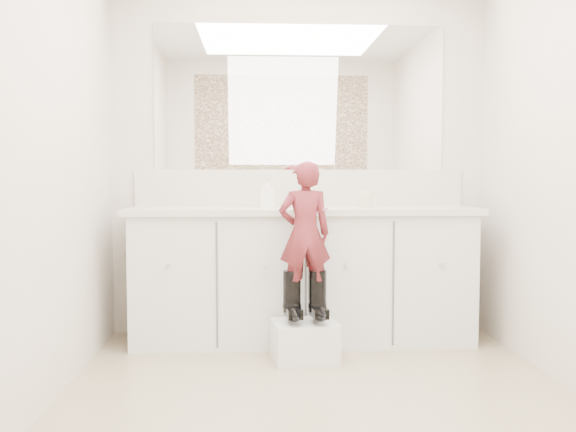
{
  "coord_description": "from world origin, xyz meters",
  "views": [
    {
      "loc": [
        -0.32,
        -2.99,
        1.1
      ],
      "look_at": [
        -0.11,
        0.93,
        0.85
      ],
      "focal_mm": 40.0,
      "sensor_mm": 36.0,
      "label": 1
    }
  ],
  "objects": [
    {
      "name": "toothbrush",
      "position": [
        0.05,
        0.75,
        0.89
      ],
      "size": [
        0.14,
        0.03,
        0.06
      ],
      "primitive_type": "cylinder",
      "rotation": [
        0.0,
        1.22,
        0.12
      ],
      "color": "#D55293",
      "rests_on": "toddler"
    },
    {
      "name": "faucet",
      "position": [
        0.0,
        1.38,
        0.94
      ],
      "size": [
        0.08,
        0.08,
        0.1
      ],
      "primitive_type": "cylinder",
      "color": "silver",
      "rests_on": "countertop"
    },
    {
      "name": "soap_bottle",
      "position": [
        -0.23,
        1.21,
        0.99
      ],
      "size": [
        0.09,
        0.1,
        0.2
      ],
      "primitive_type": "imported",
      "rotation": [
        0.0,
        0.0,
        0.02
      ],
      "color": "white",
      "rests_on": "countertop"
    },
    {
      "name": "toddler",
      "position": [
        -0.02,
        0.75,
        0.76
      ],
      "size": [
        0.33,
        0.24,
        0.85
      ],
      "primitive_type": "imported",
      "rotation": [
        0.0,
        0.0,
        3.26
      ],
      "color": "#B53743",
      "rests_on": "step_stool"
    },
    {
      "name": "boot_right",
      "position": [
        0.05,
        0.75,
        0.39
      ],
      "size": [
        0.14,
        0.22,
        0.31
      ],
      "primitive_type": null,
      "rotation": [
        0.0,
        0.0,
        0.12
      ],
      "color": "black",
      "rests_on": "step_stool"
    },
    {
      "name": "countertop",
      "position": [
        0.0,
        1.21,
        0.87
      ],
      "size": [
        2.28,
        0.58,
        0.04
      ],
      "primitive_type": "cube",
      "color": "beige",
      "rests_on": "vanity_cabinet"
    },
    {
      "name": "wall_front",
      "position": [
        0.0,
        -1.5,
        1.2
      ],
      "size": [
        2.6,
        0.0,
        2.6
      ],
      "primitive_type": "plane",
      "rotation": [
        -1.57,
        0.0,
        0.0
      ],
      "color": "beige",
      "rests_on": "floor"
    },
    {
      "name": "cup",
      "position": [
        0.43,
        1.25,
        0.94
      ],
      "size": [
        0.13,
        0.13,
        0.1
      ],
      "primitive_type": "imported",
      "rotation": [
        0.0,
        0.0,
        0.22
      ],
      "color": "beige",
      "rests_on": "countertop"
    },
    {
      "name": "floor",
      "position": [
        0.0,
        0.0,
        0.0
      ],
      "size": [
        3.0,
        3.0,
        0.0
      ],
      "primitive_type": "plane",
      "color": "#90775E",
      "rests_on": "ground"
    },
    {
      "name": "mirror",
      "position": [
        0.0,
        1.49,
        1.64
      ],
      "size": [
        2.0,
        0.02,
        1.0
      ],
      "primitive_type": "cube",
      "color": "white",
      "rests_on": "wall_back"
    },
    {
      "name": "wall_back",
      "position": [
        0.0,
        1.5,
        1.2
      ],
      "size": [
        2.6,
        0.0,
        2.6
      ],
      "primitive_type": "plane",
      "rotation": [
        1.57,
        0.0,
        0.0
      ],
      "color": "beige",
      "rests_on": "floor"
    },
    {
      "name": "wall_left",
      "position": [
        -1.3,
        0.0,
        1.2
      ],
      "size": [
        0.0,
        3.0,
        3.0
      ],
      "primitive_type": "plane",
      "rotation": [
        1.57,
        0.0,
        1.57
      ],
      "color": "beige",
      "rests_on": "floor"
    },
    {
      "name": "vanity_cabinet",
      "position": [
        0.0,
        1.23,
        0.42
      ],
      "size": [
        2.2,
        0.55,
        0.85
      ],
      "primitive_type": "cube",
      "color": "silver",
      "rests_on": "floor"
    },
    {
      "name": "step_stool",
      "position": [
        -0.02,
        0.75,
        0.12
      ],
      "size": [
        0.4,
        0.35,
        0.24
      ],
      "primitive_type": "cube",
      "rotation": [
        0.0,
        0.0,
        0.12
      ],
      "color": "white",
      "rests_on": "floor"
    },
    {
      "name": "backsplash",
      "position": [
        0.0,
        1.49,
        1.02
      ],
      "size": [
        2.28,
        0.03,
        0.25
      ],
      "primitive_type": "cube",
      "color": "beige",
      "rests_on": "countertop"
    },
    {
      "name": "boot_left",
      "position": [
        -0.1,
        0.75,
        0.39
      ],
      "size": [
        0.14,
        0.22,
        0.31
      ],
      "primitive_type": null,
      "rotation": [
        0.0,
        0.0,
        0.12
      ],
      "color": "black",
      "rests_on": "step_stool"
    }
  ]
}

